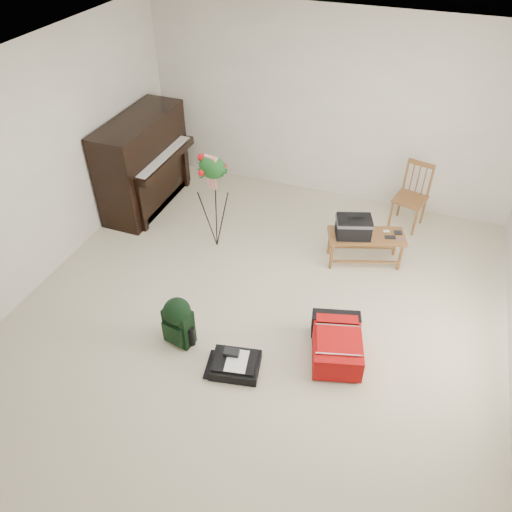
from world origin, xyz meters
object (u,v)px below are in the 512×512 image
at_px(bench, 357,228).
at_px(green_backpack, 178,320).
at_px(dining_chair, 411,197).
at_px(piano, 144,164).
at_px(flower_stand, 214,203).
at_px(black_duffel, 235,364).
at_px(red_suitcase, 338,341).

distance_m(bench, green_backpack, 2.33).
distance_m(dining_chair, green_backpack, 3.42).
distance_m(piano, flower_stand, 1.40).
distance_m(bench, black_duffel, 2.17).
distance_m(piano, bench, 2.95).
xyz_separation_m(dining_chair, green_backpack, (-1.85, -2.87, -0.12)).
bearing_deg(bench, dining_chair, 44.96).
xyz_separation_m(piano, green_backpack, (1.59, -2.14, -0.29)).
relative_size(bench, red_suitcase, 1.20).
height_order(piano, bench, piano).
bearing_deg(piano, red_suitcase, -29.06).
bearing_deg(piano, bench, -4.98).
distance_m(dining_chair, black_duffel, 3.25).
distance_m(piano, green_backpack, 2.68).
height_order(bench, flower_stand, flower_stand).
distance_m(red_suitcase, black_duffel, 1.02).
height_order(bench, black_duffel, bench).
bearing_deg(red_suitcase, green_backpack, 179.93).
distance_m(bench, red_suitcase, 1.50).
height_order(piano, flower_stand, flower_stand).
distance_m(piano, red_suitcase, 3.56).
bearing_deg(bench, red_suitcase, -102.78).
relative_size(green_backpack, flower_stand, 0.43).
relative_size(piano, red_suitcase, 1.90).
bearing_deg(green_backpack, dining_chair, 68.30).
xyz_separation_m(bench, black_duffel, (-0.70, -2.01, -0.41)).
bearing_deg(dining_chair, piano, -154.77).
xyz_separation_m(dining_chair, black_duffel, (-1.19, -3.00, -0.35)).
xyz_separation_m(bench, dining_chair, (0.49, 0.99, -0.06)).
bearing_deg(bench, black_duffel, -127.85).
bearing_deg(dining_chair, bench, -103.23).
xyz_separation_m(black_duffel, flower_stand, (-0.96, 1.71, 0.55)).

